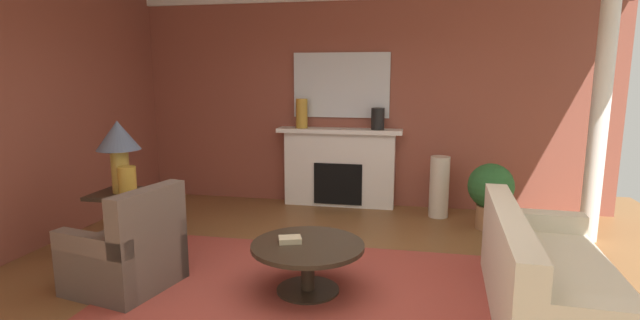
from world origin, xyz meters
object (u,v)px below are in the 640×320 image
at_px(armchair_near_window, 127,255).
at_px(vase_mantel_left, 302,113).
at_px(vase_on_side_table, 127,181).
at_px(coffee_table, 308,256).
at_px(mantel_mirror, 341,85).
at_px(vase_mantel_right, 378,119).
at_px(sofa, 547,284).
at_px(fireplace, 339,169).
at_px(vase_tall_corner, 439,187).
at_px(potted_plant, 491,191).
at_px(side_table, 124,220).
at_px(table_lamp, 118,143).

relative_size(armchair_near_window, vase_mantel_left, 2.24).
bearing_deg(vase_on_side_table, coffee_table, -9.75).
xyz_separation_m(mantel_mirror, vase_on_side_table, (-1.76, -2.68, -0.91)).
relative_size(armchair_near_window, vase_mantel_right, 3.09).
relative_size(mantel_mirror, vase_mantel_right, 4.55).
xyz_separation_m(sofa, vase_mantel_left, (-2.68, 2.95, 1.06)).
bearing_deg(fireplace, vase_tall_corner, -11.92).
distance_m(mantel_mirror, vase_mantel_left, 0.70).
xyz_separation_m(vase_on_side_table, potted_plant, (3.78, 1.85, -0.36)).
distance_m(side_table, vase_mantel_right, 3.54).
relative_size(coffee_table, table_lamp, 1.33).
bearing_deg(armchair_near_window, potted_plant, 35.07).
bearing_deg(vase_tall_corner, mantel_mirror, 163.49).
xyz_separation_m(table_lamp, vase_on_side_table, (0.15, -0.12, -0.37)).
bearing_deg(vase_tall_corner, vase_on_side_table, -144.58).
height_order(armchair_near_window, vase_tall_corner, armchair_near_window).
bearing_deg(sofa, mantel_mirror, 124.29).
bearing_deg(vase_tall_corner, coffee_table, -115.41).
xyz_separation_m(armchair_near_window, vase_mantel_right, (1.98, 3.08, 0.99)).
xyz_separation_m(fireplace, vase_on_side_table, (-1.76, -2.56, 0.31)).
bearing_deg(vase_on_side_table, sofa, -6.48).
height_order(armchair_near_window, side_table, armchair_near_window).
height_order(coffee_table, vase_mantel_right, vase_mantel_right).
distance_m(fireplace, vase_tall_corner, 1.45).
height_order(armchair_near_window, vase_mantel_left, vase_mantel_left).
height_order(table_lamp, vase_on_side_table, table_lamp).
height_order(coffee_table, side_table, side_table).
bearing_deg(vase_tall_corner, side_table, -147.26).
distance_m(vase_tall_corner, potted_plant, 0.73).
relative_size(mantel_mirror, armchair_near_window, 1.47).
height_order(mantel_mirror, vase_mantel_right, mantel_mirror).
bearing_deg(potted_plant, coffee_table, -130.00).
bearing_deg(vase_mantel_right, sofa, -61.87).
distance_m(mantel_mirror, potted_plant, 2.52).
xyz_separation_m(mantel_mirror, armchair_near_window, (-1.43, -3.25, -1.45)).
bearing_deg(vase_on_side_table, vase_mantel_left, 64.27).
bearing_deg(vase_mantel_right, side_table, -135.83).
height_order(table_lamp, vase_tall_corner, table_lamp).
bearing_deg(table_lamp, sofa, -7.92).
height_order(table_lamp, vase_mantel_left, vase_mantel_left).
bearing_deg(coffee_table, sofa, -3.17).
bearing_deg(vase_mantel_right, table_lamp, -135.83).
bearing_deg(potted_plant, vase_tall_corner, 145.64).
height_order(sofa, vase_mantel_left, vase_mantel_left).
relative_size(sofa, vase_tall_corner, 2.58).
relative_size(fireplace, vase_mantel_right, 5.86).
distance_m(sofa, vase_mantel_right, 3.49).
height_order(vase_mantel_left, vase_mantel_right, vase_mantel_left).
xyz_separation_m(fireplace, vase_mantel_right, (0.55, -0.05, 0.75)).
height_order(table_lamp, potted_plant, table_lamp).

